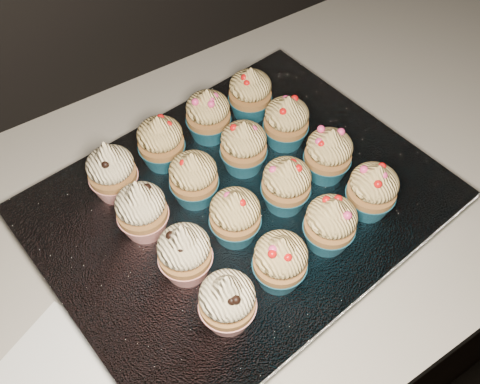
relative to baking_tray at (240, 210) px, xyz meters
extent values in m
cube|color=beige|center=(-0.20, 0.03, -0.03)|extent=(2.44, 0.64, 0.04)
cube|color=black|center=(0.00, 0.00, 0.00)|extent=(0.50, 0.40, 0.02)
cube|color=silver|center=(0.00, 0.00, 0.02)|extent=(0.54, 0.45, 0.01)
cone|color=#AC1918|center=(-0.10, -0.13, 0.04)|extent=(0.06, 0.06, 0.03)
ellipsoid|color=#F9E2AE|center=(-0.10, -0.13, 0.08)|extent=(0.06, 0.06, 0.04)
cone|color=#F9E2AE|center=(-0.10, -0.13, 0.10)|extent=(0.03, 0.03, 0.03)
cone|color=#17556F|center=(-0.03, -0.12, 0.04)|extent=(0.06, 0.06, 0.03)
ellipsoid|color=#E5C074|center=(-0.03, -0.12, 0.08)|extent=(0.06, 0.06, 0.04)
cone|color=#E5C074|center=(-0.03, -0.12, 0.10)|extent=(0.03, 0.03, 0.02)
cone|color=#17556F|center=(0.05, -0.11, 0.04)|extent=(0.06, 0.06, 0.03)
ellipsoid|color=#E5C074|center=(0.05, -0.11, 0.08)|extent=(0.06, 0.06, 0.04)
cone|color=#E5C074|center=(0.05, -0.11, 0.10)|extent=(0.03, 0.03, 0.02)
cone|color=#17556F|center=(0.13, -0.10, 0.04)|extent=(0.06, 0.06, 0.03)
ellipsoid|color=#E5C074|center=(0.13, -0.10, 0.08)|extent=(0.06, 0.06, 0.04)
cone|color=#E5C074|center=(0.13, -0.10, 0.10)|extent=(0.03, 0.03, 0.02)
cone|color=#AC1918|center=(-0.11, -0.05, 0.04)|extent=(0.06, 0.06, 0.03)
ellipsoid|color=#F9E2AE|center=(-0.11, -0.05, 0.08)|extent=(0.06, 0.06, 0.04)
cone|color=#F9E2AE|center=(-0.11, -0.05, 0.10)|extent=(0.03, 0.03, 0.03)
cone|color=#17556F|center=(-0.03, -0.04, 0.04)|extent=(0.06, 0.06, 0.03)
ellipsoid|color=#E5C074|center=(-0.03, -0.04, 0.08)|extent=(0.06, 0.06, 0.04)
cone|color=#E5C074|center=(-0.03, -0.04, 0.10)|extent=(0.03, 0.03, 0.02)
cone|color=#17556F|center=(0.05, -0.04, 0.04)|extent=(0.06, 0.06, 0.03)
ellipsoid|color=#E5C074|center=(0.05, -0.04, 0.08)|extent=(0.06, 0.06, 0.04)
cone|color=#E5C074|center=(0.05, -0.04, 0.10)|extent=(0.03, 0.03, 0.02)
cone|color=#17556F|center=(0.12, -0.03, 0.04)|extent=(0.06, 0.06, 0.03)
ellipsoid|color=#E5C074|center=(0.12, -0.03, 0.08)|extent=(0.06, 0.06, 0.04)
cone|color=#E5C074|center=(0.12, -0.03, 0.10)|extent=(0.03, 0.03, 0.02)
cone|color=#AC1918|center=(-0.12, 0.03, 0.04)|extent=(0.06, 0.06, 0.03)
ellipsoid|color=#F9E2AE|center=(-0.12, 0.03, 0.08)|extent=(0.06, 0.06, 0.04)
cone|color=#F9E2AE|center=(-0.12, 0.03, 0.10)|extent=(0.03, 0.03, 0.03)
cone|color=#17556F|center=(-0.05, 0.04, 0.04)|extent=(0.06, 0.06, 0.03)
ellipsoid|color=#E5C074|center=(-0.05, 0.04, 0.08)|extent=(0.06, 0.06, 0.04)
cone|color=#E5C074|center=(-0.05, 0.04, 0.10)|extent=(0.03, 0.03, 0.02)
cone|color=#17556F|center=(0.04, 0.05, 0.04)|extent=(0.06, 0.06, 0.03)
ellipsoid|color=#E5C074|center=(0.04, 0.05, 0.08)|extent=(0.06, 0.06, 0.04)
cone|color=#E5C074|center=(0.04, 0.05, 0.10)|extent=(0.03, 0.03, 0.02)
cone|color=#17556F|center=(0.11, 0.05, 0.04)|extent=(0.06, 0.06, 0.03)
ellipsoid|color=#E5C074|center=(0.11, 0.05, 0.08)|extent=(0.06, 0.06, 0.04)
cone|color=#E5C074|center=(0.11, 0.05, 0.10)|extent=(0.03, 0.03, 0.02)
cone|color=#AC1918|center=(-0.13, 0.10, 0.04)|extent=(0.06, 0.06, 0.03)
ellipsoid|color=#F9E2AE|center=(-0.13, 0.10, 0.08)|extent=(0.06, 0.06, 0.04)
cone|color=#F9E2AE|center=(-0.13, 0.10, 0.10)|extent=(0.03, 0.03, 0.03)
cone|color=#17556F|center=(-0.05, 0.11, 0.04)|extent=(0.06, 0.06, 0.03)
ellipsoid|color=#E5C074|center=(-0.05, 0.11, 0.08)|extent=(0.06, 0.06, 0.04)
cone|color=#E5C074|center=(-0.05, 0.11, 0.10)|extent=(0.03, 0.03, 0.02)
cone|color=#17556F|center=(0.03, 0.12, 0.04)|extent=(0.06, 0.06, 0.03)
ellipsoid|color=#E5C074|center=(0.03, 0.12, 0.08)|extent=(0.06, 0.06, 0.04)
cone|color=#E5C074|center=(0.03, 0.12, 0.10)|extent=(0.03, 0.03, 0.02)
cone|color=#17556F|center=(0.10, 0.13, 0.04)|extent=(0.06, 0.06, 0.03)
ellipsoid|color=#E5C074|center=(0.10, 0.13, 0.08)|extent=(0.06, 0.06, 0.04)
cone|color=#E5C074|center=(0.10, 0.13, 0.10)|extent=(0.03, 0.03, 0.02)
camera|label=1|loc=(-0.23, -0.35, 0.58)|focal=40.00mm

